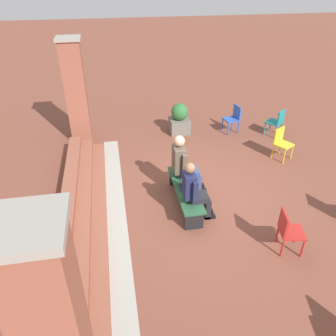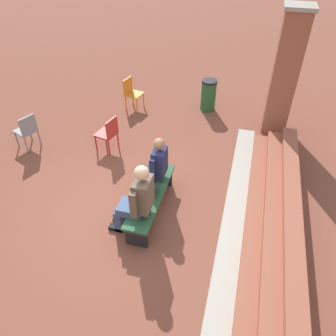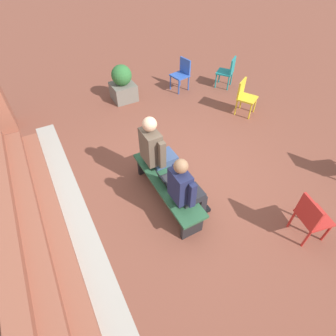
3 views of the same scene
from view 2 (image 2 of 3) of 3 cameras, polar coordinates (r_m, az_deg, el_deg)
The scene contains 12 objects.
ground_plane at distance 6.15m, azimuth -6.43°, elevation -8.04°, with size 60.00×60.00×0.00m, color brown.
concrete_strip at distance 6.02m, azimuth 11.12°, elevation -10.06°, with size 6.66×0.40×0.01m, color #A8A399.
brick_steps at distance 5.95m, azimuth 18.58°, elevation -10.07°, with size 5.86×0.90×0.45m.
brick_pillar_left_of_steps at distance 8.22m, azimuth 19.69°, elevation 15.26°, with size 0.64×0.64×2.92m.
bench at distance 5.93m, azimuth -3.02°, elevation -5.16°, with size 1.80×0.44×0.45m.
person_student at distance 6.04m, azimuth -2.42°, elevation 0.33°, with size 0.53×0.67×1.33m.
person_adult at distance 5.35m, azimuth -5.46°, elevation -5.34°, with size 0.60×0.76×1.44m.
laptop at distance 5.82m, azimuth -2.96°, elevation -4.17°, with size 0.32×0.29×0.21m.
plastic_chair_near_bench_left at distance 7.52m, azimuth -10.32°, elevation 6.14°, with size 0.50×0.50×0.84m.
plastic_chair_foreground at distance 9.26m, azimuth -6.35°, elevation 13.08°, with size 0.50×0.50×0.84m.
plastic_chair_far_right at distance 8.17m, azimuth -23.35°, elevation 6.20°, with size 0.54×0.54×0.84m.
litter_bin at distance 9.19m, azimuth 7.06°, elevation 12.49°, with size 0.42×0.42×0.86m.
Camera 2 is at (3.86, 1.74, 4.47)m, focal length 35.00 mm.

